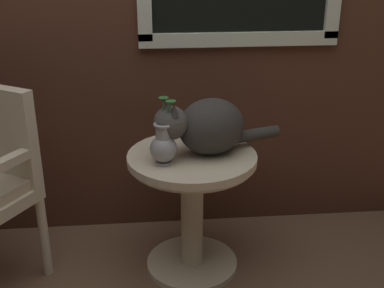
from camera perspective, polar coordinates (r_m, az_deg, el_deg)
name	(u,v)px	position (r m, az deg, el deg)	size (l,w,h in m)	color
wicker_side_table	(192,191)	(2.35, 0.00, -5.37)	(0.59, 0.59, 0.61)	beige
cat	(207,126)	(2.23, 1.71, 2.08)	(0.60, 0.34, 0.27)	#33302D
pewter_vase_with_ivy	(164,144)	(2.14, -3.28, -0.02)	(0.12, 0.12, 0.29)	#99999E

